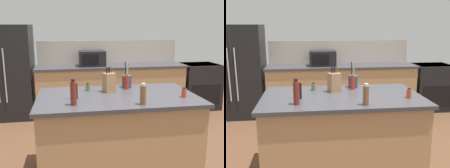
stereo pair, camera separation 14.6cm
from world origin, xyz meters
TOP-DOWN VIEW (x-y plane):
  - back_counter_run at (0.30, 2.20)m, footprint 2.86×0.66m
  - wall_backsplash at (0.30, 2.52)m, footprint 2.82×0.03m
  - kitchen_island at (0.00, 0.00)m, footprint 1.75×1.01m
  - refrigerator at (-1.65, 2.25)m, footprint 0.96×0.75m
  - range_oven at (2.15, 2.20)m, footprint 0.76×0.65m
  - microwave at (-0.07, 2.20)m, footprint 0.49×0.39m
  - knife_block at (-0.06, 0.17)m, footprint 0.16×0.15m
  - utensil_crock at (0.19, 0.36)m, footprint 0.12×0.12m
  - vinegar_bottle at (-0.49, -0.29)m, footprint 0.06×0.06m
  - spice_jar_paprika at (0.69, -0.19)m, footprint 0.05×0.05m
  - hot_sauce_bottle at (0.16, 0.26)m, footprint 0.05×0.05m
  - spice_jar_oregano at (-0.30, 0.26)m, footprint 0.05×0.05m
  - soy_sauce_bottle at (-0.46, -0.07)m, footprint 0.05×0.05m
  - pepper_grinder at (0.18, -0.38)m, footprint 0.06×0.06m

SIDE VIEW (x-z plane):
  - range_oven at x=2.15m, z-range 0.01..0.93m
  - back_counter_run at x=0.30m, z-range 0.00..0.94m
  - kitchen_island at x=0.00m, z-range 0.00..0.94m
  - refrigerator at x=-1.65m, z-range 0.00..1.71m
  - spice_jar_oregano at x=-0.30m, z-range 0.94..1.03m
  - spice_jar_paprika at x=0.69m, z-range 0.94..1.04m
  - utensil_crock at x=0.19m, z-range 0.86..1.18m
  - soy_sauce_bottle at x=-0.46m, z-range 0.93..1.12m
  - hot_sauce_bottle at x=0.16m, z-range 0.93..1.12m
  - pepper_grinder at x=0.18m, z-range 0.93..1.15m
  - knife_block at x=-0.06m, z-range 0.91..1.20m
  - vinegar_bottle at x=-0.49m, z-range 0.93..1.19m
  - microwave at x=-0.07m, z-range 0.94..1.22m
  - wall_backsplash at x=0.30m, z-range 0.94..1.40m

